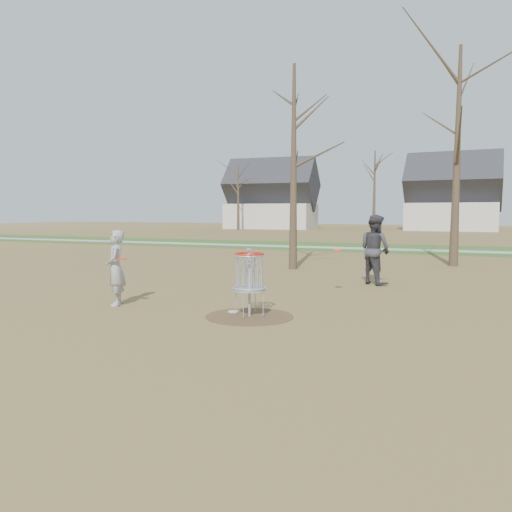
{
  "coord_description": "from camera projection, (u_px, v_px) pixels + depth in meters",
  "views": [
    {
      "loc": [
        4.07,
        -9.13,
        2.11
      ],
      "look_at": [
        -0.5,
        1.5,
        1.1
      ],
      "focal_mm": 35.0,
      "sensor_mm": 36.0,
      "label": 1
    }
  ],
  "objects": [
    {
      "name": "ground",
      "position": [
        249.0,
        317.0,
        10.14
      ],
      "size": [
        160.0,
        160.0,
        0.0
      ],
      "primitive_type": "plane",
      "color": "brown",
      "rests_on": "ground"
    },
    {
      "name": "green_band",
      "position": [
        394.0,
        248.0,
        29.36
      ],
      "size": [
        160.0,
        8.0,
        0.01
      ],
      "primitive_type": "cube",
      "color": "#2D5119",
      "rests_on": "ground"
    },
    {
      "name": "footpath",
      "position": [
        392.0,
        249.0,
        28.44
      ],
      "size": [
        160.0,
        1.5,
        0.01
      ],
      "primitive_type": "cube",
      "color": "#9E9E99",
      "rests_on": "green_band"
    },
    {
      "name": "dirt_circle",
      "position": [
        249.0,
        316.0,
        10.14
      ],
      "size": [
        1.8,
        1.8,
        0.01
      ],
      "primitive_type": "cylinder",
      "color": "#47331E",
      "rests_on": "ground"
    },
    {
      "name": "player_standing",
      "position": [
        116.0,
        268.0,
        11.3
      ],
      "size": [
        0.68,
        0.75,
        1.71
      ],
      "primitive_type": "imported",
      "rotation": [
        0.0,
        0.0,
        -1.0
      ],
      "color": "#A4A4A4",
      "rests_on": "ground"
    },
    {
      "name": "player_throwing",
      "position": [
        375.0,
        250.0,
        14.65
      ],
      "size": [
        1.26,
        1.21,
        2.05
      ],
      "primitive_type": "imported",
      "rotation": [
        0.0,
        0.0,
        2.51
      ],
      "color": "#3A383E",
      "rests_on": "ground"
    },
    {
      "name": "disc_grounded",
      "position": [
        233.0,
        312.0,
        10.55
      ],
      "size": [
        0.22,
        0.22,
        0.02
      ],
      "primitive_type": "cylinder",
      "color": "silver",
      "rests_on": "dirt_circle"
    },
    {
      "name": "discs_in_play",
      "position": [
        243.0,
        254.0,
        11.98
      ],
      "size": [
        4.16,
        3.88,
        0.1
      ],
      "color": "#F1480C",
      "rests_on": "ground"
    },
    {
      "name": "disc_golf_basket",
      "position": [
        249.0,
        272.0,
        10.06
      ],
      "size": [
        0.64,
        0.64,
        1.35
      ],
      "color": "#9EA3AD",
      "rests_on": "ground"
    },
    {
      "name": "bare_trees",
      "position": [
        443.0,
        174.0,
        41.72
      ],
      "size": [
        52.62,
        44.98,
        9.0
      ],
      "color": "#382B1E",
      "rests_on": "ground"
    },
    {
      "name": "houses_row",
      "position": [
        474.0,
        200.0,
        56.23
      ],
      "size": [
        56.51,
        10.01,
        7.26
      ],
      "color": "silver",
      "rests_on": "ground"
    }
  ]
}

